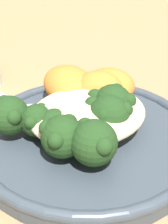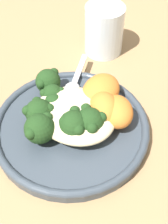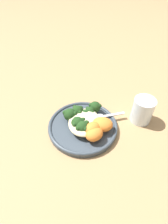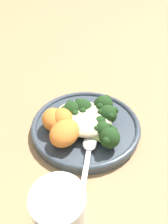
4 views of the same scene
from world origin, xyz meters
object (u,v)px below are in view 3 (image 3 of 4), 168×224
(broccoli_stalk_1, at_px, (91,114))
(sweet_potato_chunk_1, at_px, (102,124))
(quinoa_mound, at_px, (84,122))
(spoon, at_px, (103,116))
(plate, at_px, (83,126))
(broccoli_stalk_0, at_px, (95,109))
(broccoli_stalk_4, at_px, (72,115))
(water_glass, at_px, (142,110))
(broccoli_stalk_5, at_px, (77,121))
(broccoli_stalk_6, at_px, (81,124))
(broccoli_stalk_2, at_px, (87,116))
(sweet_potato_chunk_2, at_px, (93,129))
(broccoli_stalk_3, at_px, (79,113))
(broccoli_stalk_7, at_px, (84,127))
(sweet_potato_chunk_0, at_px, (94,134))

(broccoli_stalk_1, height_order, sweet_potato_chunk_1, sweet_potato_chunk_1)
(quinoa_mound, relative_size, spoon, 1.10)
(plate, distance_m, broccoli_stalk_0, 0.07)
(broccoli_stalk_0, bearing_deg, broccoli_stalk_4, 120.86)
(quinoa_mound, distance_m, water_glass, 0.20)
(sweet_potato_chunk_1, height_order, water_glass, water_glass)
(broccoli_stalk_5, distance_m, broccoli_stalk_6, 0.03)
(broccoli_stalk_2, height_order, sweet_potato_chunk_2, sweet_potato_chunk_2)
(sweet_potato_chunk_2, xyz_separation_m, spoon, (0.08, -0.03, -0.02))
(broccoli_stalk_3, height_order, broccoli_stalk_4, broccoli_stalk_4)
(sweet_potato_chunk_1, bearing_deg, water_glass, -58.82)
(broccoli_stalk_0, distance_m, broccoli_stalk_1, 0.03)
(broccoli_stalk_2, xyz_separation_m, broccoli_stalk_6, (-0.04, 0.01, 0.01))
(plate, distance_m, broccoli_stalk_2, 0.04)
(spoon, bearing_deg, broccoli_stalk_1, 167.73)
(broccoli_stalk_4, bearing_deg, broccoli_stalk_3, -130.04)
(broccoli_stalk_3, height_order, broccoli_stalk_6, broccoli_stalk_6)
(broccoli_stalk_6, distance_m, spoon, 0.09)
(sweet_potato_chunk_2, bearing_deg, sweet_potato_chunk_1, -49.71)
(broccoli_stalk_6, relative_size, broccoli_stalk_7, 1.20)
(sweet_potato_chunk_0, bearing_deg, quinoa_mound, 37.53)
(broccoli_stalk_6, xyz_separation_m, sweet_potato_chunk_1, (0.01, -0.07, 0.00))
(broccoli_stalk_7, xyz_separation_m, sweet_potato_chunk_1, (0.02, -0.06, 0.00))
(broccoli_stalk_6, xyz_separation_m, spoon, (0.06, -0.07, -0.02))
(broccoli_stalk_2, distance_m, broccoli_stalk_7, 0.05)
(plate, relative_size, water_glass, 2.56)
(sweet_potato_chunk_2, distance_m, water_glass, 0.19)
(sweet_potato_chunk_2, bearing_deg, broccoli_stalk_7, 79.37)
(broccoli_stalk_7, bearing_deg, sweet_potato_chunk_1, 154.12)
(plate, bearing_deg, sweet_potato_chunk_0, -140.24)
(broccoli_stalk_3, bearing_deg, spoon, -138.32)
(broccoli_stalk_0, relative_size, broccoli_stalk_4, 0.86)
(sweet_potato_chunk_1, xyz_separation_m, water_glass, (0.08, -0.13, 0.00))
(sweet_potato_chunk_1, relative_size, water_glass, 0.74)
(broccoli_stalk_3, height_order, sweet_potato_chunk_2, sweet_potato_chunk_2)
(quinoa_mound, height_order, broccoli_stalk_2, same)
(quinoa_mound, relative_size, sweet_potato_chunk_1, 1.81)
(quinoa_mound, bearing_deg, broccoli_stalk_6, 142.80)
(broccoli_stalk_5, relative_size, spoon, 0.82)
(broccoli_stalk_0, height_order, sweet_potato_chunk_2, sweet_potato_chunk_2)
(plate, height_order, broccoli_stalk_5, broccoli_stalk_5)
(broccoli_stalk_1, relative_size, broccoli_stalk_4, 0.80)
(broccoli_stalk_6, bearing_deg, broccoli_stalk_2, -128.46)
(plate, distance_m, quinoa_mound, 0.03)
(broccoli_stalk_4, distance_m, water_glass, 0.24)
(quinoa_mound, distance_m, sweet_potato_chunk_0, 0.06)
(quinoa_mound, bearing_deg, broccoli_stalk_2, -8.90)
(spoon, bearing_deg, broccoli_stalk_4, 172.72)
(spoon, xyz_separation_m, water_glass, (0.03, -0.13, 0.02))
(broccoli_stalk_3, distance_m, sweet_potato_chunk_1, 0.09)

